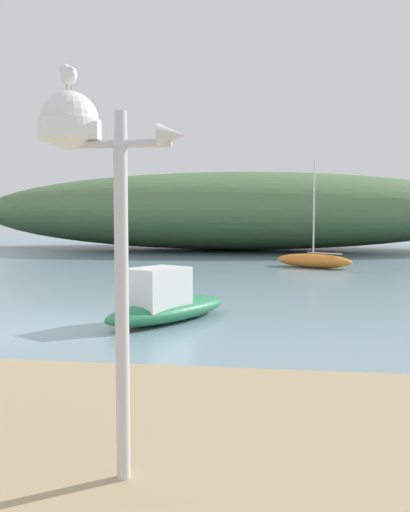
{
  "coord_description": "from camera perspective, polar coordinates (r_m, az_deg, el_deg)",
  "views": [
    {
      "loc": [
        5.24,
        -11.82,
        2.5
      ],
      "look_at": [
        2.53,
        7.61,
        1.09
      ],
      "focal_mm": 39.3,
      "sensor_mm": 36.0,
      "label": 1
    }
  ],
  "objects": [
    {
      "name": "seagull_on_radar",
      "position": [
        5.12,
        -13.75,
        17.5
      ],
      "size": [
        0.27,
        0.34,
        0.25
      ],
      "color": "orange",
      "rests_on": "mast_structure"
    },
    {
      "name": "ground_plane",
      "position": [
        13.17,
        -15.78,
        -6.98
      ],
      "size": [
        120.0,
        120.0,
        0.0
      ],
      "primitive_type": "plane",
      "color": "#7A99A8"
    },
    {
      "name": "mast_structure",
      "position": [
        4.94,
        -12.06,
        9.54
      ],
      "size": [
        1.26,
        0.53,
        3.35
      ],
      "color": "silver",
      "rests_on": "beach_sand"
    },
    {
      "name": "motorboat_east_reach",
      "position": [
        13.25,
        -4.05,
        -4.77
      ],
      "size": [
        3.01,
        4.04,
        1.31
      ],
      "color": "#287A4C",
      "rests_on": "ground"
    },
    {
      "name": "distant_hill",
      "position": [
        41.99,
        2.7,
        4.59
      ],
      "size": [
        38.64,
        15.78,
        5.72
      ],
      "primitive_type": "ellipsoid",
      "color": "#517547",
      "rests_on": "ground"
    },
    {
      "name": "sailboat_far_right",
      "position": [
        27.51,
        10.96,
        -0.42
      ],
      "size": [
        4.02,
        3.01,
        5.18
      ],
      "color": "orange",
      "rests_on": "ground"
    }
  ]
}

